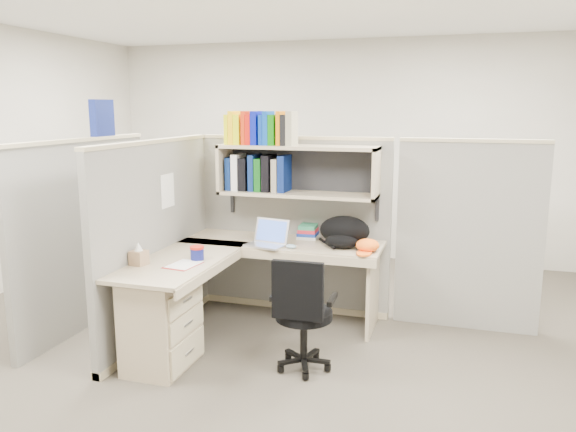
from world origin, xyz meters
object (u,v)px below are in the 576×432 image
(desk, at_px, (197,300))
(task_chair, at_px, (303,331))
(snack_canister, at_px, (197,253))
(laptop, at_px, (265,233))
(backpack, at_px, (343,232))

(desk, distance_m, task_chair, 0.86)
(snack_canister, xyz_separation_m, task_chair, (0.88, -0.14, -0.48))
(laptop, bearing_deg, snack_canister, -111.91)
(backpack, xyz_separation_m, snack_canister, (-0.99, -0.75, -0.07))
(snack_canister, relative_size, task_chair, 0.13)
(laptop, xyz_separation_m, backpack, (0.62, 0.19, 0.01))
(snack_canister, bearing_deg, desk, -69.95)
(backpack, height_order, task_chair, backpack)
(desk, bearing_deg, laptop, 63.46)
(desk, height_order, task_chair, task_chair)
(laptop, xyz_separation_m, snack_canister, (-0.36, -0.56, -0.06))
(snack_canister, bearing_deg, backpack, 37.25)
(backpack, bearing_deg, task_chair, -113.32)
(desk, bearing_deg, snack_canister, 110.05)
(laptop, relative_size, snack_canister, 2.93)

